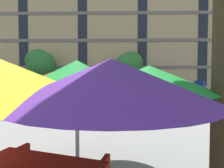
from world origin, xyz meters
TOP-DOWN VIEW (x-y plane):
  - ground_plane at (0.00, 0.00)m, footprint 120.00×120.00m
  - sidewalk_far at (0.00, 6.80)m, footprint 56.00×3.60m
  - apartment_building at (0.00, 14.99)m, footprint 42.71×12.08m
  - pickup_gray at (-8.66, 3.70)m, footprint 5.10×2.12m
  - sedan_gray at (-1.36, 3.70)m, footprint 4.40×1.98m
  - pickup_blue at (5.06, 3.70)m, footprint 5.10×2.12m
  - street_tree_left at (-8.06, 7.41)m, footprint 3.35×3.14m
  - street_tree_middle at (1.81, 7.12)m, footprint 2.97×2.86m
  - patio_umbrella at (-0.27, -9.00)m, footprint 4.06×3.77m

SIDE VIEW (x-z plane):
  - ground_plane at x=0.00m, z-range 0.00..0.00m
  - sidewalk_far at x=0.00m, z-range 0.00..0.12m
  - sedan_gray at x=-1.36m, z-range 0.06..1.84m
  - pickup_gray at x=-8.66m, z-range -0.07..2.13m
  - pickup_blue at x=5.06m, z-range -0.07..2.13m
  - patio_umbrella at x=-0.27m, z-range 0.84..3.06m
  - street_tree_middle at x=1.81m, z-range 1.00..5.77m
  - street_tree_left at x=-8.06m, z-range 0.97..6.08m
  - apartment_building at x=0.00m, z-range 0.00..16.00m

